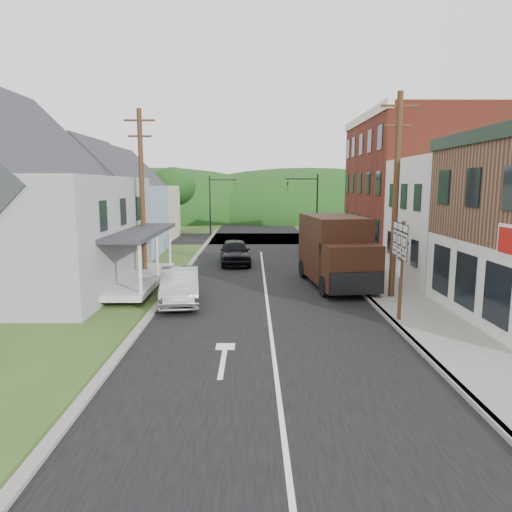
{
  "coord_description": "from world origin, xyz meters",
  "views": [
    {
      "loc": [
        -0.63,
        -16.44,
        5.1
      ],
      "look_at": [
        -0.49,
        2.08,
        2.2
      ],
      "focal_mm": 32.0,
      "sensor_mm": 36.0,
      "label": 1
    }
  ],
  "objects_px": {
    "dark_sedan": "(235,252)",
    "warning_sign": "(365,255)",
    "delivery_van": "(336,251)",
    "silver_sedan": "(180,286)",
    "route_sign_cluster": "(400,257)"
  },
  "relations": [
    {
      "from": "dark_sedan",
      "to": "warning_sign",
      "type": "height_order",
      "value": "warning_sign"
    },
    {
      "from": "dark_sedan",
      "to": "delivery_van",
      "type": "xyz_separation_m",
      "value": [
        5.36,
        -6.49,
        0.99
      ]
    },
    {
      "from": "dark_sedan",
      "to": "warning_sign",
      "type": "xyz_separation_m",
      "value": [
        6.55,
        -7.49,
        0.94
      ]
    },
    {
      "from": "silver_sedan",
      "to": "route_sign_cluster",
      "type": "height_order",
      "value": "route_sign_cluster"
    },
    {
      "from": "delivery_van",
      "to": "warning_sign",
      "type": "relative_size",
      "value": 2.64
    },
    {
      "from": "dark_sedan",
      "to": "route_sign_cluster",
      "type": "height_order",
      "value": "route_sign_cluster"
    },
    {
      "from": "route_sign_cluster",
      "to": "warning_sign",
      "type": "height_order",
      "value": "route_sign_cluster"
    },
    {
      "from": "delivery_van",
      "to": "warning_sign",
      "type": "bearing_deg",
      "value": -46.42
    },
    {
      "from": "dark_sedan",
      "to": "route_sign_cluster",
      "type": "distance_m",
      "value": 14.52
    },
    {
      "from": "warning_sign",
      "to": "dark_sedan",
      "type": "bearing_deg",
      "value": 108.74
    },
    {
      "from": "delivery_van",
      "to": "warning_sign",
      "type": "height_order",
      "value": "delivery_van"
    },
    {
      "from": "delivery_van",
      "to": "warning_sign",
      "type": "distance_m",
      "value": 1.56
    },
    {
      "from": "route_sign_cluster",
      "to": "silver_sedan",
      "type": "bearing_deg",
      "value": 165.27
    },
    {
      "from": "silver_sedan",
      "to": "dark_sedan",
      "type": "xyz_separation_m",
      "value": [
        2.01,
        9.83,
        0.05
      ]
    },
    {
      "from": "silver_sedan",
      "to": "warning_sign",
      "type": "relative_size",
      "value": 1.83
    }
  ]
}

